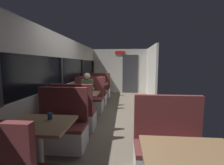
# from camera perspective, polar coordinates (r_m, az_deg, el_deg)

# --- Properties ---
(ground_plane) EXTENTS (3.30, 9.20, 0.02)m
(ground_plane) POSITION_cam_1_polar(r_m,az_deg,el_deg) (4.32, 0.82, -14.10)
(ground_plane) COLOR #665B4C
(carriage_window_panel_left) EXTENTS (0.09, 8.48, 2.30)m
(carriage_window_panel_left) POSITION_cam_1_polar(r_m,az_deg,el_deg) (4.40, -18.38, 0.95)
(carriage_window_panel_left) COLOR beige
(carriage_window_panel_left) RESTS_ON ground_plane
(carriage_end_bulkhead) EXTENTS (2.90, 0.11, 2.30)m
(carriage_end_bulkhead) POSITION_cam_1_polar(r_m,az_deg,el_deg) (8.23, 3.30, 4.13)
(carriage_end_bulkhead) COLOR beige
(carriage_end_bulkhead) RESTS_ON ground_plane
(carriage_aisle_panel_right) EXTENTS (0.08, 2.40, 2.30)m
(carriage_aisle_panel_right) POSITION_cam_1_polar(r_m,az_deg,el_deg) (7.13, 14.31, 3.59)
(carriage_aisle_panel_right) COLOR beige
(carriage_aisle_panel_right) RESTS_ON ground_plane
(dining_table_near_window) EXTENTS (0.90, 0.70, 0.74)m
(dining_table_near_window) POSITION_cam_1_polar(r_m,az_deg,el_deg) (2.43, -25.48, -15.51)
(dining_table_near_window) COLOR #9E9EA3
(dining_table_near_window) RESTS_ON ground_plane
(bench_near_window_facing_entry) EXTENTS (0.95, 0.50, 1.10)m
(bench_near_window_facing_entry) POSITION_cam_1_polar(r_m,az_deg,el_deg) (3.12, -18.45, -16.26)
(bench_near_window_facing_entry) COLOR silver
(bench_near_window_facing_entry) RESTS_ON ground_plane
(dining_table_mid_window) EXTENTS (0.90, 0.70, 0.74)m
(dining_table_mid_window) POSITION_cam_1_polar(r_m,az_deg,el_deg) (4.36, -10.95, -5.11)
(dining_table_mid_window) COLOR #9E9EA3
(dining_table_mid_window) RESTS_ON ground_plane
(bench_mid_window_facing_end) EXTENTS (0.95, 0.50, 1.10)m
(bench_mid_window_facing_end) POSITION_cam_1_polar(r_m,az_deg,el_deg) (3.80, -13.76, -11.87)
(bench_mid_window_facing_end) COLOR silver
(bench_mid_window_facing_end) RESTS_ON ground_plane
(bench_mid_window_facing_entry) EXTENTS (0.95, 0.50, 1.10)m
(bench_mid_window_facing_entry) POSITION_cam_1_polar(r_m,az_deg,el_deg) (5.09, -8.72, -6.91)
(bench_mid_window_facing_entry) COLOR silver
(bench_mid_window_facing_entry) RESTS_ON ground_plane
(dining_table_far_window) EXTENTS (0.90, 0.70, 0.74)m
(dining_table_far_window) POSITION_cam_1_polar(r_m,az_deg,el_deg) (6.45, -5.71, -1.12)
(dining_table_far_window) COLOR #9E9EA3
(dining_table_far_window) RESTS_ON ground_plane
(bench_far_window_facing_end) EXTENTS (0.95, 0.50, 1.10)m
(bench_far_window_facing_end) POSITION_cam_1_polar(r_m,az_deg,el_deg) (5.83, -6.94, -5.11)
(bench_far_window_facing_end) COLOR silver
(bench_far_window_facing_end) RESTS_ON ground_plane
(bench_far_window_facing_entry) EXTENTS (0.95, 0.50, 1.10)m
(bench_far_window_facing_entry) POSITION_cam_1_polar(r_m,az_deg,el_deg) (7.18, -4.66, -2.80)
(bench_far_window_facing_entry) COLOR silver
(bench_far_window_facing_entry) RESTS_ON ground_plane
(bench_front_aisle_facing_entry) EXTENTS (0.95, 0.50, 1.10)m
(bench_front_aisle_facing_entry) POSITION_cam_1_polar(r_m,az_deg,el_deg) (2.44, 20.45, -23.29)
(bench_front_aisle_facing_entry) COLOR silver
(bench_front_aisle_facing_entry) RESTS_ON ground_plane
(seated_passenger) EXTENTS (0.47, 0.55, 1.26)m
(seated_passenger) POSITION_cam_1_polar(r_m,az_deg,el_deg) (4.98, -8.96, -4.77)
(seated_passenger) COLOR #26262D
(seated_passenger) RESTS_ON ground_plane
(coffee_cup_primary) EXTENTS (0.07, 0.07, 0.09)m
(coffee_cup_primary) POSITION_cam_1_polar(r_m,az_deg,el_deg) (2.47, -21.92, -11.43)
(coffee_cup_primary) COLOR #26598C
(coffee_cup_primary) RESTS_ON dining_table_near_window
(coffee_cup_secondary) EXTENTS (0.07, 0.07, 0.09)m
(coffee_cup_secondary) POSITION_cam_1_polar(r_m,az_deg,el_deg) (4.29, -9.59, -3.30)
(coffee_cup_secondary) COLOR #26598C
(coffee_cup_secondary) RESTS_ON dining_table_mid_window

